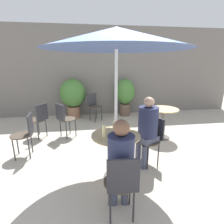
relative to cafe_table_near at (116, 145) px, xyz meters
name	(u,v)px	position (x,y,z in m)	size (l,w,h in m)	color
ground_plane	(116,177)	(0.01, 0.00, -0.58)	(20.00, 20.00, 0.00)	#B2A899
storefront_wall	(98,72)	(0.01, 3.76, 0.92)	(10.00, 0.06, 3.00)	slate
cafe_table_near	(116,145)	(0.00, 0.00, 0.00)	(0.75, 0.75, 0.75)	#514C47
cafe_table_far	(163,116)	(1.40, 1.38, -0.01)	(0.71, 0.71, 0.75)	#514C47
bistro_chair_0	(122,181)	(-0.06, -0.81, -0.04)	(0.41, 0.42, 0.87)	#42382D
bistro_chair_1	(152,136)	(0.73, 0.35, -0.04)	(0.46, 0.45, 0.87)	#42382D
bistro_chair_2	(94,104)	(-0.21, 3.04, -0.04)	(0.47, 0.47, 0.87)	#42382D
bistro_chair_3	(64,117)	(-0.99, 1.75, -0.04)	(0.47, 0.47, 0.87)	#42382D
bistro_chair_4	(26,131)	(-1.61, 0.92, -0.04)	(0.42, 0.41, 0.87)	#42382D
bistro_chair_5	(39,117)	(-1.58, 1.81, -0.04)	(0.47, 0.46, 0.87)	#42382D
seated_person_0	(121,159)	(-0.05, -0.67, 0.16)	(0.31, 0.33, 1.22)	#42475B
seated_person_1	(147,126)	(0.60, 0.29, 0.18)	(0.42, 0.40, 1.27)	#42475B
beer_glass_0	(104,131)	(-0.19, -0.07, 0.27)	(0.06, 0.06, 0.20)	beige
beer_glass_1	(128,131)	(0.15, -0.13, 0.27)	(0.06, 0.06, 0.20)	#B28433
beer_glass_2	(115,125)	(0.02, 0.20, 0.26)	(0.06, 0.06, 0.18)	beige
potted_plant_0	(73,95)	(-0.87, 3.38, 0.21)	(0.83, 0.83, 1.31)	#93664C
potted_plant_1	(125,94)	(0.90, 3.41, 0.19)	(0.65, 0.65, 1.28)	brown
umbrella	(116,39)	(0.00, 0.00, 1.55)	(1.97, 1.97, 2.27)	silver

